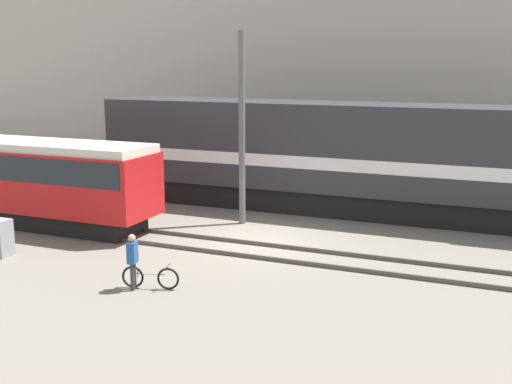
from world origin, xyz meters
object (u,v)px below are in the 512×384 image
(bicycle, at_px, (150,278))
(person, at_px, (133,257))
(streetcar, at_px, (35,178))
(utility_pole_left, at_px, (242,130))
(freight_locomotive, at_px, (340,155))

(bicycle, relative_size, person, 1.02)
(streetcar, bearing_deg, bicycle, -29.27)
(bicycle, xyz_separation_m, person, (-0.39, -0.25, 0.63))
(bicycle, distance_m, utility_pole_left, 8.33)
(utility_pole_left, bearing_deg, bicycle, -85.38)
(streetcar, xyz_separation_m, person, (7.32, -4.57, -0.91))
(streetcar, height_order, person, streetcar)
(streetcar, bearing_deg, freight_locomotive, 33.37)
(freight_locomotive, relative_size, utility_pole_left, 2.82)
(streetcar, relative_size, person, 6.17)
(freight_locomotive, height_order, bicycle, freight_locomotive)
(streetcar, distance_m, person, 8.67)
(streetcar, distance_m, utility_pole_left, 8.02)
(bicycle, xyz_separation_m, utility_pole_left, (-0.62, 7.62, 3.32))
(streetcar, distance_m, bicycle, 8.97)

